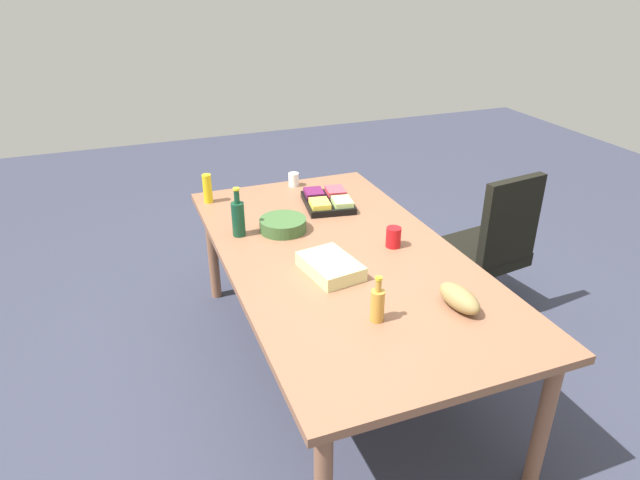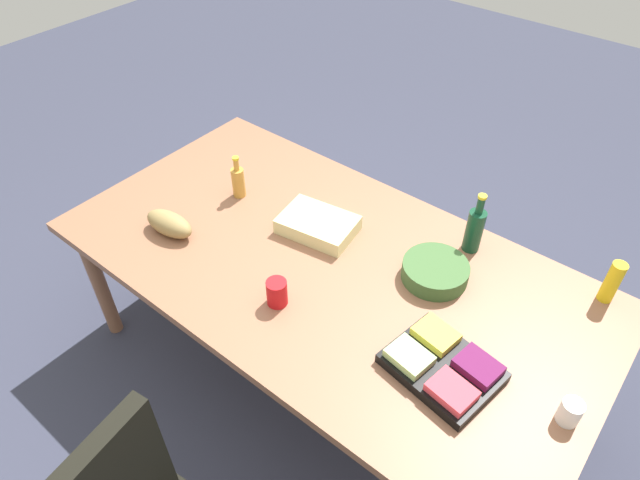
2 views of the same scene
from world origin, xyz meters
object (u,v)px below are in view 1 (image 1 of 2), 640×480
Objects in this scene: fruit_platter at (328,201)px; mustard_bottle at (207,189)px; dressing_bottle at (377,304)px; wine_bottle at (238,217)px; conference_table at (341,265)px; sheet_cake at (330,266)px; salad_bowl at (283,225)px; paper_cup at (294,180)px; red_solo_cup at (393,237)px; office_chair at (484,260)px; bread_loaf at (459,298)px.

mustard_bottle reaches higher than fruit_platter.
dressing_bottle is 1.15× the size of mustard_bottle.
mustard_bottle is at bearing 7.32° from wine_bottle.
sheet_cake is (-0.16, 0.13, 0.10)m from conference_table.
wine_bottle is 1.06× the size of salad_bowl.
red_solo_cup is at bearing -168.65° from paper_cup.
sheet_cake is (-0.79, 0.30, 0.00)m from fruit_platter.
wine_bottle is at bearing -172.68° from mustard_bottle.
conference_table is 1.09m from mustard_bottle.
office_chair is at bearing -113.10° from mustard_bottle.
red_solo_cup reaches higher than conference_table.
sheet_cake is at bearing 107.98° from office_chair.
sheet_cake is (0.49, 0.41, -0.02)m from bread_loaf.
wine_bottle is 0.70× the size of fruit_platter.
paper_cup is 1.69m from bread_loaf.
paper_cup is 0.60m from mustard_bottle.
fruit_platter is at bearing -12.14° from dressing_bottle.
office_chair is (0.25, -1.13, -0.32)m from conference_table.
bread_loaf reaches higher than conference_table.
red_solo_cup is (-0.27, 0.84, 0.44)m from office_chair.
office_chair reaches higher than sheet_cake.
dressing_bottle is (-0.60, 0.09, 0.14)m from conference_table.
dressing_bottle is at bearing 146.81° from red_solo_cup.
red_solo_cup reaches higher than paper_cup.
sheet_cake is (-0.57, -0.32, -0.07)m from wine_bottle.
office_chair is 3.50× the size of wine_bottle.
conference_table is 9.41× the size of bread_loaf.
conference_table is 10.65× the size of dressing_bottle.
paper_cup is at bearing 11.35° from red_solo_cup.
salad_bowl is at bearing 7.54° from sheet_cake.
paper_cup is at bearing -4.55° from conference_table.
sheet_cake is at bearing -150.85° from wine_bottle.
sheet_cake is (-0.54, -0.07, -0.00)m from salad_bowl.
office_chair is 4.11× the size of bread_loaf.
office_chair reaches higher than red_solo_cup.
bread_loaf is at bearing -173.13° from paper_cup.
red_solo_cup is at bearing -140.17° from mustard_bottle.
office_chair is at bearing -43.21° from bread_loaf.
bread_loaf is 1.79m from mustard_bottle.
fruit_platter is 0.76m from mustard_bottle.
fruit_platter is at bearing -20.80° from sheet_cake.
wine_bottle reaches higher than paper_cup.
sheet_cake is at bearing -160.72° from mustard_bottle.
sheet_cake is (-0.41, 1.26, 0.42)m from office_chair.
salad_bowl is 1.14m from bread_loaf.
fruit_platter is 1.25× the size of sheet_cake.
office_chair reaches higher than fruit_platter.
office_chair is 4.65× the size of dressing_bottle.
fruit_platter is 0.66m from red_solo_cup.
office_chair is 1.37m from paper_cup.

